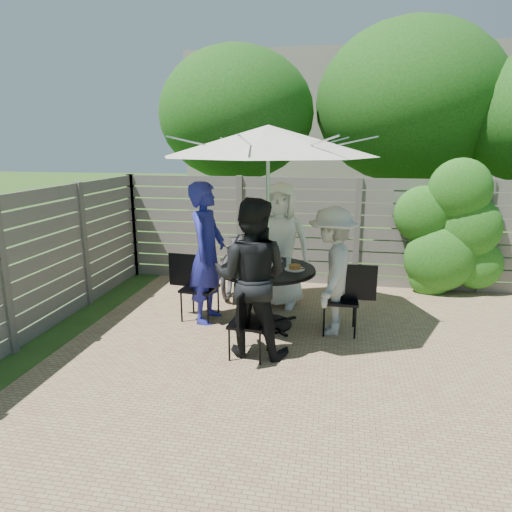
% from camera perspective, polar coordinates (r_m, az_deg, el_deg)
% --- Properties ---
extents(backyard_envelope, '(60.00, 60.00, 5.00)m').
position_cam_1_polar(backyard_envelope, '(14.95, 12.42, 14.49)').
color(backyard_envelope, '#2F4E18').
rests_on(backyard_envelope, ground).
extents(patio_table, '(1.31, 1.31, 0.81)m').
position_cam_1_polar(patio_table, '(6.01, 1.42, -3.75)').
color(patio_table, black).
rests_on(patio_table, ground).
extents(umbrella, '(2.85, 2.85, 2.61)m').
position_cam_1_polar(umbrella, '(5.73, 1.54, 14.18)').
color(umbrella, silver).
rests_on(umbrella, ground).
extents(chair_back, '(0.55, 0.74, 0.98)m').
position_cam_1_polar(chair_back, '(7.00, 3.17, -3.52)').
color(chair_back, black).
rests_on(chair_back, ground).
extents(person_back, '(0.94, 0.64, 1.86)m').
position_cam_1_polar(person_back, '(6.70, 3.00, 1.32)').
color(person_back, white).
rests_on(person_back, ground).
extents(chair_left, '(0.69, 0.49, 0.93)m').
position_cam_1_polar(chair_left, '(6.37, -7.13, -5.53)').
color(chair_left, black).
rests_on(chair_left, ground).
extents(person_left, '(0.50, 0.72, 1.91)m').
position_cam_1_polar(person_left, '(6.13, -6.14, 0.33)').
color(person_left, '#232597').
rests_on(person_left, ground).
extents(chair_front, '(0.44, 0.63, 0.85)m').
position_cam_1_polar(chair_front, '(5.25, -0.95, -10.10)').
color(chair_front, black).
rests_on(chair_front, ground).
extents(person_front, '(0.93, 0.74, 1.83)m').
position_cam_1_polar(person_front, '(5.14, -0.59, -2.80)').
color(person_front, black).
rests_on(person_front, ground).
extents(chair_right, '(0.67, 0.45, 0.92)m').
position_cam_1_polar(chair_right, '(5.99, 10.53, -6.99)').
color(chair_right, black).
rests_on(chair_right, ground).
extents(person_right, '(0.67, 1.10, 1.64)m').
position_cam_1_polar(person_right, '(5.82, 9.44, -1.90)').
color(person_right, '#B3B1AE').
rests_on(person_right, ground).
extents(plate_back, '(0.26, 0.26, 0.06)m').
position_cam_1_polar(plate_back, '(6.28, 2.16, -0.42)').
color(plate_back, white).
rests_on(plate_back, patio_table).
extents(plate_left, '(0.26, 0.26, 0.06)m').
position_cam_1_polar(plate_left, '(6.02, -1.91, -1.04)').
color(plate_left, white).
rests_on(plate_left, patio_table).
extents(plate_front, '(0.26, 0.26, 0.06)m').
position_cam_1_polar(plate_front, '(5.60, 0.63, -2.21)').
color(plate_front, white).
rests_on(plate_front, patio_table).
extents(plate_right, '(0.26, 0.26, 0.06)m').
position_cam_1_polar(plate_right, '(5.87, 4.87, -1.48)').
color(plate_right, white).
rests_on(plate_right, patio_table).
extents(glass_back, '(0.07, 0.07, 0.14)m').
position_cam_1_polar(glass_back, '(6.19, 1.02, -0.18)').
color(glass_back, silver).
rests_on(glass_back, patio_table).
extents(glass_left, '(0.07, 0.07, 0.14)m').
position_cam_1_polar(glass_left, '(5.89, -1.25, -0.94)').
color(glass_left, silver).
rests_on(glass_left, patio_table).
extents(glass_front, '(0.07, 0.07, 0.14)m').
position_cam_1_polar(glass_front, '(5.66, 1.90, -1.56)').
color(glass_front, silver).
rests_on(glass_front, patio_table).
extents(glass_right, '(0.07, 0.07, 0.14)m').
position_cam_1_polar(glass_right, '(5.97, 4.09, -0.74)').
color(glass_right, silver).
rests_on(glass_right, patio_table).
extents(syrup_jug, '(0.09, 0.09, 0.16)m').
position_cam_1_polar(syrup_jug, '(5.98, 0.99, -0.59)').
color(syrup_jug, '#59280C').
rests_on(syrup_jug, patio_table).
extents(coffee_cup, '(0.08, 0.08, 0.12)m').
position_cam_1_polar(coffee_cup, '(6.11, 2.81, -0.47)').
color(coffee_cup, '#C6B293').
rests_on(coffee_cup, patio_table).
extents(bicycle, '(0.82, 2.04, 1.05)m').
position_cam_1_polar(bicycle, '(7.69, -2.62, -0.10)').
color(bicycle, '#333338').
rests_on(bicycle, ground).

